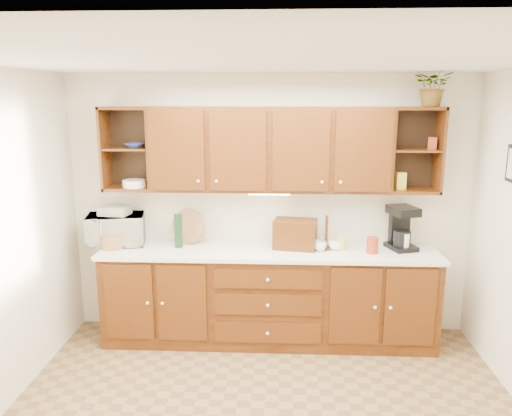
# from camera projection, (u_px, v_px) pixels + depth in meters

# --- Properties ---
(ceiling) EXTENTS (4.00, 4.00, 0.00)m
(ceiling) POSITION_uv_depth(u_px,v_px,m) (265.00, 59.00, 3.04)
(ceiling) COLOR white
(ceiling) RESTS_ON back_wall
(back_wall) EXTENTS (4.00, 0.00, 4.00)m
(back_wall) POSITION_uv_depth(u_px,v_px,m) (270.00, 206.00, 5.03)
(back_wall) COLOR #EDE4C7
(back_wall) RESTS_ON floor
(base_cabinets) EXTENTS (3.20, 0.60, 0.90)m
(base_cabinets) POSITION_uv_depth(u_px,v_px,m) (268.00, 297.00, 4.92)
(base_cabinets) COLOR #341405
(base_cabinets) RESTS_ON floor
(countertop) EXTENTS (3.24, 0.64, 0.04)m
(countertop) POSITION_uv_depth(u_px,v_px,m) (269.00, 251.00, 4.81)
(countertop) COLOR white
(countertop) RESTS_ON base_cabinets
(upper_cabinets) EXTENTS (3.20, 0.33, 0.80)m
(upper_cabinets) POSITION_uv_depth(u_px,v_px,m) (271.00, 149.00, 4.74)
(upper_cabinets) COLOR #341405
(upper_cabinets) RESTS_ON back_wall
(undercabinet_light) EXTENTS (0.40, 0.05, 0.02)m
(undercabinet_light) POSITION_uv_depth(u_px,v_px,m) (269.00, 194.00, 4.78)
(undercabinet_light) COLOR white
(undercabinet_light) RESTS_ON upper_cabinets
(wicker_basket) EXTENTS (0.27, 0.27, 0.14)m
(wicker_basket) POSITION_uv_depth(u_px,v_px,m) (112.00, 241.00, 4.84)
(wicker_basket) COLOR #A16E43
(wicker_basket) RESTS_ON countertop
(microwave) EXTENTS (0.61, 0.47, 0.30)m
(microwave) POSITION_uv_depth(u_px,v_px,m) (116.00, 230.00, 4.95)
(microwave) COLOR beige
(microwave) RESTS_ON countertop
(towel_stack) EXTENTS (0.30, 0.24, 0.08)m
(towel_stack) POSITION_uv_depth(u_px,v_px,m) (115.00, 211.00, 4.90)
(towel_stack) COLOR #E4CE6B
(towel_stack) RESTS_ON microwave
(wine_bottle) EXTENTS (0.08, 0.08, 0.33)m
(wine_bottle) POSITION_uv_depth(u_px,v_px,m) (178.00, 231.00, 4.84)
(wine_bottle) COLOR black
(wine_bottle) RESTS_ON countertop
(woven_tray) EXTENTS (0.36, 0.21, 0.35)m
(woven_tray) POSITION_uv_depth(u_px,v_px,m) (189.00, 242.00, 5.01)
(woven_tray) COLOR #A16E43
(woven_tray) RESTS_ON countertop
(bread_box) EXTENTS (0.44, 0.32, 0.28)m
(bread_box) POSITION_uv_depth(u_px,v_px,m) (295.00, 234.00, 4.82)
(bread_box) COLOR #341405
(bread_box) RESTS_ON countertop
(mug_tree) EXTENTS (0.30, 0.30, 0.33)m
(mug_tree) POSITION_uv_depth(u_px,v_px,m) (326.00, 244.00, 4.81)
(mug_tree) COLOR #341405
(mug_tree) RESTS_ON countertop
(canister_red) EXTENTS (0.13, 0.13, 0.15)m
(canister_red) POSITION_uv_depth(u_px,v_px,m) (372.00, 245.00, 4.68)
(canister_red) COLOR maroon
(canister_red) RESTS_ON countertop
(canister_white) EXTENTS (0.10, 0.10, 0.17)m
(canister_white) POSITION_uv_depth(u_px,v_px,m) (405.00, 242.00, 4.74)
(canister_white) COLOR white
(canister_white) RESTS_ON countertop
(canister_yellow) EXTENTS (0.11, 0.11, 0.12)m
(canister_yellow) POSITION_uv_depth(u_px,v_px,m) (341.00, 244.00, 4.78)
(canister_yellow) COLOR gold
(canister_yellow) RESTS_ON countertop
(coffee_maker) EXTENTS (0.30, 0.35, 0.42)m
(coffee_maker) POSITION_uv_depth(u_px,v_px,m) (401.00, 228.00, 4.80)
(coffee_maker) COLOR black
(coffee_maker) RESTS_ON countertop
(bowl_stack) EXTENTS (0.21, 0.21, 0.04)m
(bowl_stack) POSITION_uv_depth(u_px,v_px,m) (135.00, 145.00, 4.79)
(bowl_stack) COLOR #293997
(bowl_stack) RESTS_ON upper_cabinets
(plate_stack) EXTENTS (0.25, 0.25, 0.07)m
(plate_stack) POSITION_uv_depth(u_px,v_px,m) (134.00, 184.00, 4.84)
(plate_stack) COLOR white
(plate_stack) RESTS_ON upper_cabinets
(pantry_box_yellow) EXTENTS (0.10, 0.08, 0.16)m
(pantry_box_yellow) POSITION_uv_depth(u_px,v_px,m) (401.00, 181.00, 4.72)
(pantry_box_yellow) COLOR gold
(pantry_box_yellow) RESTS_ON upper_cabinets
(pantry_box_red) EXTENTS (0.09, 0.08, 0.11)m
(pantry_box_red) POSITION_uv_depth(u_px,v_px,m) (432.00, 143.00, 4.63)
(pantry_box_red) COLOR maroon
(pantry_box_red) RESTS_ON upper_cabinets
(potted_plant) EXTENTS (0.42, 0.40, 0.37)m
(potted_plant) POSITION_uv_depth(u_px,v_px,m) (434.00, 86.00, 4.51)
(potted_plant) COLOR #999999
(potted_plant) RESTS_ON upper_cabinets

